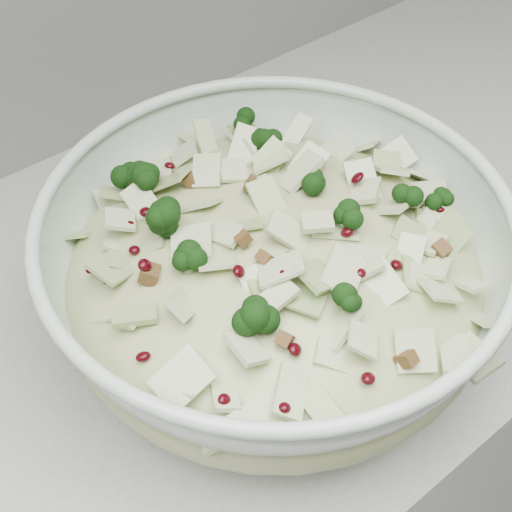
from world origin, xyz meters
The scene contains 3 objects.
counter centered at (0.00, 1.70, 0.45)m, with size 3.60×0.60×0.90m, color beige.
mixing_bowl centered at (-0.09, 1.60, 0.98)m, with size 0.50×0.50×0.16m.
salad centered at (-0.09, 1.60, 1.01)m, with size 0.52×0.52×0.16m.
Camera 1 is at (-0.35, 1.29, 1.45)m, focal length 50.00 mm.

